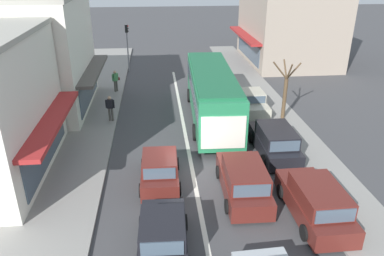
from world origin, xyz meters
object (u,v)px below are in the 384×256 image
(hatchback_behind_bus_mid, at_px, (160,170))
(wagon_adjacent_lane_trail, at_px, (243,180))
(parked_sedan_kerb_third, at_px, (251,102))
(city_bus, at_px, (212,92))
(parked_wagon_kerb_front, at_px, (316,202))
(street_tree_right, at_px, (285,93))
(hatchback_behind_bus_near, at_px, (163,236))
(pedestrian_with_handbag_near, at_px, (116,80))
(traffic_light_downstreet, at_px, (127,40))
(pedestrian_browsing_midblock, at_px, (110,107))
(parked_wagon_kerb_second, at_px, (275,141))

(hatchback_behind_bus_mid, xyz_separation_m, wagon_adjacent_lane_trail, (3.59, -1.31, 0.04))
(parked_sedan_kerb_third, bearing_deg, hatchback_behind_bus_mid, -126.78)
(city_bus, relative_size, parked_wagon_kerb_front, 2.42)
(parked_sedan_kerb_third, height_order, street_tree_right, street_tree_right)
(hatchback_behind_bus_near, distance_m, pedestrian_with_handbag_near, 17.98)
(hatchback_behind_bus_near, xyz_separation_m, parked_wagon_kerb_front, (6.07, 1.37, 0.04))
(parked_sedan_kerb_third, relative_size, traffic_light_downstreet, 1.00)
(hatchback_behind_bus_near, bearing_deg, wagon_adjacent_lane_trail, 41.80)
(street_tree_right, distance_m, pedestrian_with_handbag_near, 12.88)
(city_bus, height_order, pedestrian_with_handbag_near, city_bus)
(wagon_adjacent_lane_trail, relative_size, parked_sedan_kerb_third, 1.08)
(hatchback_behind_bus_near, relative_size, parked_wagon_kerb_front, 0.83)
(wagon_adjacent_lane_trail, bearing_deg, hatchback_behind_bus_mid, 160.01)
(traffic_light_downstreet, bearing_deg, street_tree_right, -50.34)
(parked_wagon_kerb_front, bearing_deg, wagon_adjacent_lane_trail, 143.69)
(parked_wagon_kerb_front, height_order, pedestrian_browsing_midblock, pedestrian_browsing_midblock)
(street_tree_right, xyz_separation_m, pedestrian_browsing_midblock, (-10.95, 0.62, -0.78))
(hatchback_behind_bus_near, bearing_deg, pedestrian_with_handbag_near, 99.99)
(parked_wagon_kerb_front, distance_m, traffic_light_downstreet, 24.16)
(hatchback_behind_bus_mid, xyz_separation_m, street_tree_right, (8.01, 6.75, 1.13))
(parked_wagon_kerb_front, bearing_deg, hatchback_behind_bus_mid, 152.72)
(parked_sedan_kerb_third, xyz_separation_m, pedestrian_with_handbag_near, (-9.40, 4.77, 0.40))
(city_bus, distance_m, street_tree_right, 4.59)
(parked_sedan_kerb_third, bearing_deg, parked_wagon_kerb_front, -91.08)
(traffic_light_downstreet, xyz_separation_m, street_tree_right, (10.47, -12.63, -1.01))
(pedestrian_browsing_midblock, bearing_deg, hatchback_behind_bus_mid, -68.28)
(street_tree_right, bearing_deg, traffic_light_downstreet, 129.66)
(hatchback_behind_bus_near, bearing_deg, hatchback_behind_bus_mid, 90.15)
(parked_sedan_kerb_third, distance_m, street_tree_right, 2.68)
(hatchback_behind_bus_near, height_order, pedestrian_with_handbag_near, pedestrian_with_handbag_near)
(hatchback_behind_bus_near, relative_size, pedestrian_with_handbag_near, 2.30)
(pedestrian_with_handbag_near, bearing_deg, parked_sedan_kerb_third, -26.88)
(parked_wagon_kerb_front, relative_size, parked_wagon_kerb_second, 1.00)
(street_tree_right, bearing_deg, parked_sedan_kerb_third, 135.62)
(parked_sedan_kerb_third, distance_m, pedestrian_browsing_midblock, 9.30)
(wagon_adjacent_lane_trail, xyz_separation_m, street_tree_right, (4.42, 8.05, 1.10))
(city_bus, xyz_separation_m, wagon_adjacent_lane_trail, (0.14, -8.59, -1.14))
(parked_wagon_kerb_front, distance_m, parked_sedan_kerb_third, 11.56)
(pedestrian_with_handbag_near, bearing_deg, hatchback_behind_bus_near, -80.01)
(city_bus, relative_size, parked_wagon_kerb_second, 2.43)
(pedestrian_browsing_midblock, bearing_deg, hatchback_behind_bus_near, -76.07)
(parked_sedan_kerb_third, distance_m, traffic_light_downstreet, 14.18)
(street_tree_right, bearing_deg, parked_wagon_kerb_front, -101.09)
(pedestrian_with_handbag_near, bearing_deg, wagon_adjacent_lane_trail, -65.20)
(parked_sedan_kerb_third, height_order, traffic_light_downstreet, traffic_light_downstreet)
(parked_wagon_kerb_front, bearing_deg, parked_sedan_kerb_third, 88.92)
(parked_wagon_kerb_front, distance_m, pedestrian_with_handbag_near, 18.74)
(city_bus, distance_m, parked_sedan_kerb_third, 3.30)
(pedestrian_browsing_midblock, bearing_deg, pedestrian_with_handbag_near, 91.70)
(traffic_light_downstreet, relative_size, street_tree_right, 1.09)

